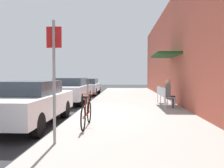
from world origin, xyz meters
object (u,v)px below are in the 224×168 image
(parking_meter, at_px, (88,93))
(cafe_chair_2, at_px, (161,93))
(street_sign, at_px, (54,72))
(cafe_chair_1, at_px, (164,95))
(parked_car_0, at_px, (29,102))
(cafe_chair_0, at_px, (168,97))
(parked_car_2, at_px, (87,86))
(bicycle_0, at_px, (86,114))
(seated_patron_0, at_px, (169,92))
(parked_car_1, at_px, (71,90))

(parking_meter, relative_size, cafe_chair_2, 1.52)
(street_sign, height_order, cafe_chair_1, street_sign)
(street_sign, relative_size, cafe_chair_1, 2.99)
(street_sign, xyz_separation_m, cafe_chair_1, (3.42, 6.47, -1.02))
(parked_car_0, xyz_separation_m, cafe_chair_0, (4.91, 3.32, -0.11))
(parked_car_2, relative_size, street_sign, 1.69)
(parking_meter, relative_size, street_sign, 0.51)
(bicycle_0, relative_size, seated_patron_0, 1.33)
(parking_meter, xyz_separation_m, bicycle_0, (0.36, -2.52, -0.41))
(bicycle_0, bearing_deg, cafe_chair_2, 62.85)
(cafe_chair_0, xyz_separation_m, cafe_chair_1, (0.00, 0.87, 0.00))
(parked_car_0, bearing_deg, cafe_chair_2, 46.82)
(parked_car_2, xyz_separation_m, cafe_chair_1, (4.92, -7.41, -0.06))
(parked_car_1, relative_size, cafe_chair_0, 5.06)
(parked_car_1, xyz_separation_m, bicycle_0, (1.91, -6.31, -0.27))
(parked_car_0, bearing_deg, cafe_chair_0, 34.08)
(parked_car_2, xyz_separation_m, cafe_chair_0, (4.91, -8.28, -0.06))
(parked_car_1, relative_size, parked_car_2, 1.00)
(parking_meter, distance_m, street_sign, 4.25)
(street_sign, bearing_deg, parking_meter, 89.31)
(seated_patron_0, bearing_deg, parked_car_1, 154.59)
(parked_car_1, distance_m, cafe_chair_0, 5.45)
(bicycle_0, xyz_separation_m, cafe_chair_2, (3.01, 5.86, 0.14))
(cafe_chair_0, relative_size, seated_patron_0, 0.67)
(cafe_chair_0, bearing_deg, cafe_chair_1, 89.71)
(parked_car_1, relative_size, cafe_chair_2, 5.06)
(street_sign, distance_m, seated_patron_0, 6.64)
(parked_car_2, xyz_separation_m, bicycle_0, (1.91, -12.23, -0.21))
(parked_car_1, bearing_deg, cafe_chair_2, -5.16)
(parked_car_0, height_order, cafe_chair_0, parked_car_0)
(parked_car_0, height_order, cafe_chair_2, parked_car_0)
(cafe_chair_0, distance_m, cafe_chair_2, 1.91)
(seated_patron_0, height_order, cafe_chair_1, seated_patron_0)
(cafe_chair_1, bearing_deg, parked_car_0, -139.57)
(cafe_chair_1, distance_m, cafe_chair_2, 1.05)
(parked_car_2, distance_m, street_sign, 14.00)
(parked_car_0, xyz_separation_m, seated_patron_0, (4.97, 3.32, 0.09))
(parked_car_1, height_order, street_sign, street_sign)
(parked_car_1, distance_m, cafe_chair_2, 4.94)
(street_sign, xyz_separation_m, bicycle_0, (0.41, 1.66, -1.16))
(parked_car_2, height_order, cafe_chair_1, parked_car_2)
(parked_car_2, xyz_separation_m, street_sign, (1.50, -13.88, 0.95))
(parked_car_0, height_order, parking_meter, parking_meter)
(parked_car_2, relative_size, bicycle_0, 2.57)
(parking_meter, xyz_separation_m, seated_patron_0, (3.42, 1.42, -0.07))
(parked_car_0, xyz_separation_m, parked_car_2, (0.00, 11.60, -0.04))
(parked_car_0, relative_size, parked_car_1, 1.00)
(street_sign, xyz_separation_m, cafe_chair_0, (3.41, 5.60, -1.02))
(parked_car_0, distance_m, cafe_chair_2, 7.18)
(parking_meter, xyz_separation_m, cafe_chair_1, (3.37, 2.29, -0.26))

